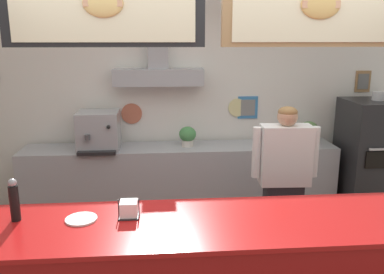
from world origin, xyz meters
name	(u,v)px	position (x,y,z in m)	size (l,w,h in m)	color
back_wall_assembly	(185,100)	(-0.02, 2.13, 1.46)	(5.64, 2.71, 2.73)	#9E9E99
back_prep_counter	(181,183)	(-0.09, 1.91, 0.46)	(3.77, 0.55, 0.94)	#A3A5AD
pizza_oven	(371,160)	(2.25, 1.74, 0.75)	(0.70, 0.72, 1.59)	#232326
shop_worker	(283,186)	(0.82, 0.70, 0.86)	(0.62, 0.24, 1.61)	#232328
espresso_machine	(99,131)	(-1.05, 1.88, 1.15)	(0.47, 0.53, 0.45)	#A3A5AD
potted_thyme	(309,131)	(1.51, 1.92, 1.09)	(0.23, 0.23, 0.28)	#9E563D
potted_sage	(188,136)	(0.00, 1.91, 1.07)	(0.21, 0.21, 0.24)	beige
napkin_holder	(129,210)	(-0.54, -0.32, 1.13)	(0.14, 0.13, 0.12)	#262628
condiment_plate	(81,219)	(-0.84, -0.35, 1.09)	(0.20, 0.20, 0.01)	white
pepper_grinder	(14,200)	(-1.25, -0.32, 1.22)	(0.06, 0.06, 0.28)	black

